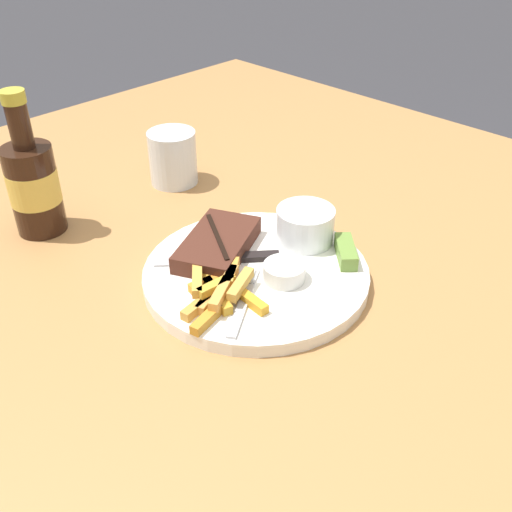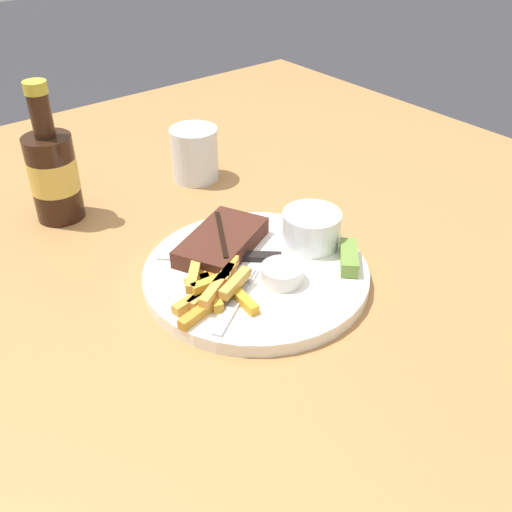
# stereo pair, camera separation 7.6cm
# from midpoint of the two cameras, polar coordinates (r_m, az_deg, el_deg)

# --- Properties ---
(dining_table) EXTENTS (1.36, 1.48, 0.77)m
(dining_table) POSITION_cam_midpoint_polar(r_m,az_deg,el_deg) (0.82, 2.66, -6.02)
(dining_table) COLOR #A87542
(dining_table) RESTS_ON ground_plane
(dinner_plate) EXTENTS (0.29, 0.29, 0.02)m
(dinner_plate) POSITION_cam_midpoint_polar(r_m,az_deg,el_deg) (0.78, 2.80, -1.86)
(dinner_plate) COLOR white
(dinner_plate) RESTS_ON dining_table
(steak_portion) EXTENTS (0.16, 0.13, 0.03)m
(steak_portion) POSITION_cam_midpoint_polar(r_m,az_deg,el_deg) (0.80, -0.58, 1.26)
(steak_portion) COLOR #472319
(steak_portion) RESTS_ON dinner_plate
(fries_pile) EXTENTS (0.12, 0.12, 0.02)m
(fries_pile) POSITION_cam_midpoint_polar(r_m,az_deg,el_deg) (0.72, -1.12, -3.13)
(fries_pile) COLOR gold
(fries_pile) RESTS_ON dinner_plate
(coleslaw_cup) EXTENTS (0.08, 0.08, 0.05)m
(coleslaw_cup) POSITION_cam_midpoint_polar(r_m,az_deg,el_deg) (0.81, 8.17, 2.60)
(coleslaw_cup) COLOR white
(coleslaw_cup) RESTS_ON dinner_plate
(dipping_sauce_cup) EXTENTS (0.05, 0.05, 0.02)m
(dipping_sauce_cup) POSITION_cam_midpoint_polar(r_m,az_deg,el_deg) (0.75, 5.42, -1.72)
(dipping_sauce_cup) COLOR silver
(dipping_sauce_cup) RESTS_ON dinner_plate
(pickle_spear) EXTENTS (0.06, 0.06, 0.02)m
(pickle_spear) POSITION_cam_midpoint_polar(r_m,az_deg,el_deg) (0.79, 11.58, -0.26)
(pickle_spear) COLOR olive
(pickle_spear) RESTS_ON dinner_plate
(fork_utensil) EXTENTS (0.12, 0.08, 0.00)m
(fork_utensil) POSITION_cam_midpoint_polar(r_m,az_deg,el_deg) (0.71, 1.08, -4.61)
(fork_utensil) COLOR #B7B7BC
(fork_utensil) RESTS_ON dinner_plate
(knife_utensil) EXTENTS (0.13, 0.12, 0.01)m
(knife_utensil) POSITION_cam_midpoint_polar(r_m,az_deg,el_deg) (0.79, 0.47, -0.16)
(knife_utensil) COLOR #B7B7BC
(knife_utensil) RESTS_ON dinner_plate
(beer_bottle) EXTENTS (0.07, 0.07, 0.21)m
(beer_bottle) POSITION_cam_midpoint_polar(r_m,az_deg,el_deg) (0.92, -16.55, 7.60)
(beer_bottle) COLOR black
(beer_bottle) RESTS_ON dining_table
(drinking_glass) EXTENTS (0.08, 0.08, 0.09)m
(drinking_glass) POSITION_cam_midpoint_polar(r_m,az_deg,el_deg) (1.02, -3.72, 9.63)
(drinking_glass) COLOR silver
(drinking_glass) RESTS_ON dining_table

